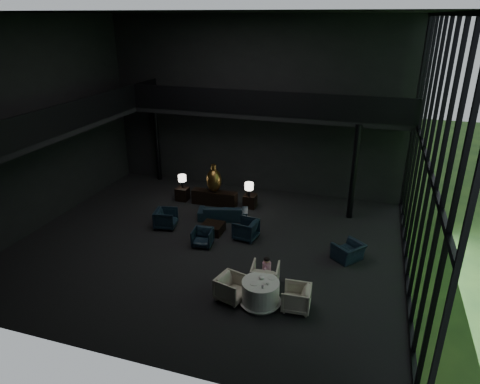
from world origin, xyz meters
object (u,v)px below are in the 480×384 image
(side_table_left, at_px, (183,194))
(child, at_px, (267,266))
(table_lamp_right, at_px, (249,187))
(lounge_armchair_west, at_px, (166,217))
(bronze_urn, at_px, (214,180))
(dining_table, at_px, (260,294))
(dining_chair_north, at_px, (265,273))
(table_lamp_left, at_px, (182,179))
(side_table_right, at_px, (250,201))
(window_armchair, at_px, (349,250))
(dining_chair_east, at_px, (296,296))
(lounge_armchair_south, at_px, (203,237))
(sofa, at_px, (223,210))
(coffee_table, at_px, (213,228))
(dining_chair_west, at_px, (232,286))
(lounge_armchair_east, at_px, (246,227))
(console, at_px, (215,198))

(side_table_left, height_order, child, child)
(table_lamp_right, height_order, lounge_armchair_west, table_lamp_right)
(bronze_urn, relative_size, dining_table, 1.00)
(table_lamp_right, distance_m, dining_chair_north, 5.89)
(table_lamp_left, relative_size, dining_chair_north, 0.64)
(side_table_right, distance_m, window_armchair, 5.54)
(window_armchair, distance_m, dining_chair_east, 3.45)
(side_table_left, xyz_separation_m, lounge_armchair_west, (0.53, -2.73, 0.16))
(lounge_armchair_south, xyz_separation_m, dining_chair_north, (2.84, -1.80, 0.13))
(sofa, xyz_separation_m, coffee_table, (0.02, -1.28, -0.22))
(bronze_urn, distance_m, dining_chair_west, 7.01)
(bronze_urn, height_order, table_lamp_left, bronze_urn)
(lounge_armchair_south, bearing_deg, coffee_table, 85.43)
(dining_table, height_order, dining_chair_east, dining_chair_east)
(bronze_urn, xyz_separation_m, dining_chair_east, (4.88, -6.20, -0.76))
(table_lamp_right, relative_size, lounge_armchair_south, 0.91)
(sofa, height_order, dining_chair_west, dining_chair_west)
(lounge_armchair_east, bearing_deg, lounge_armchair_south, -45.29)
(bronze_urn, bearing_deg, dining_chair_north, -55.23)
(dining_chair_west, bearing_deg, dining_chair_east, -71.74)
(side_table_left, relative_size, table_lamp_right, 0.93)
(dining_table, bearing_deg, dining_chair_east, 4.38)
(table_lamp_left, bearing_deg, dining_chair_north, -45.92)
(dining_chair_north, bearing_deg, coffee_table, -51.21)
(console, relative_size, lounge_armchair_east, 2.21)
(lounge_armchair_south, distance_m, dining_chair_west, 3.42)
(coffee_table, bearing_deg, sofa, 90.80)
(window_armchair, xyz_separation_m, child, (-2.33, -2.38, 0.36))
(side_table_left, relative_size, dining_chair_west, 0.66)
(sofa, distance_m, lounge_armchair_south, 2.36)
(dining_table, bearing_deg, console, 121.32)
(console, relative_size, dining_table, 1.63)
(table_lamp_right, height_order, sofa, table_lamp_right)
(table_lamp_left, xyz_separation_m, dining_chair_west, (4.55, -6.45, -0.58))
(dining_chair_north, height_order, dining_chair_east, dining_chair_north)
(dining_chair_north, bearing_deg, child, -142.48)
(window_armchair, bearing_deg, dining_chair_north, -5.18)
(coffee_table, bearing_deg, child, -44.44)
(coffee_table, xyz_separation_m, dining_table, (2.96, -3.77, 0.15))
(window_armchair, relative_size, dining_chair_north, 0.92)
(lounge_armchair_west, bearing_deg, bronze_urn, -32.70)
(lounge_armchair_west, relative_size, window_armchair, 1.05)
(bronze_urn, relative_size, coffee_table, 1.53)
(lounge_armchair_west, relative_size, dining_chair_west, 1.02)
(coffee_table, bearing_deg, table_lamp_left, 133.20)
(console, bearing_deg, side_table_left, 177.76)
(sofa, distance_m, lounge_armchair_west, 2.39)
(sofa, bearing_deg, dining_chair_west, 97.17)
(dining_chair_east, xyz_separation_m, dining_chair_west, (-1.93, -0.12, 0.02))
(side_table_left, distance_m, sofa, 2.78)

